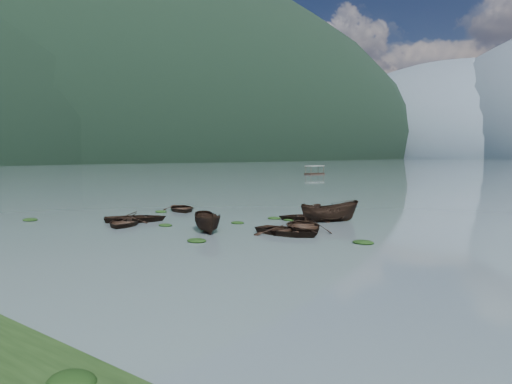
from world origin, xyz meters
The scene contains 20 objects.
ground_plane centered at (0.00, 0.00, 0.00)m, with size 2400.00×2400.00×0.00m, color slate.
left_ridge_far centered at (-480.00, 250.00, 0.00)m, with size 560.00×1400.00×380.00m, color black.
haze_mtn_a centered at (-260.00, 900.00, 0.00)m, with size 520.00×520.00×280.00m, color #475666.
rowboat_0 centered at (-4.34, 3.07, 0.00)m, with size 2.86×4.01×0.83m, color black.
rowboat_1 centered at (-5.39, 4.87, 0.00)m, with size 3.13×4.38×0.91m, color black.
rowboat_2 centered at (2.06, 4.77, 0.00)m, with size 1.47×3.91×1.51m, color black.
rowboat_3 centered at (6.32, 9.08, 0.00)m, with size 3.27×4.57×0.95m, color black.
rowboat_4 centered at (6.63, 7.00, 0.00)m, with size 3.06×4.29×0.89m, color black.
rowboat_6 centered at (-8.01, 11.61, 0.00)m, with size 2.93×4.10×0.85m, color black.
rowboat_7 centered at (3.67, 13.48, 0.00)m, with size 3.01×4.21×0.87m, color black.
rowboat_8 centered at (5.45, 13.78, 0.00)m, with size 1.68×4.47×1.73m, color black.
weed_clump_0 centered at (-11.77, 0.24, 0.00)m, with size 1.22×1.00×0.27m, color black.
weed_clump_1 centered at (-2.02, 4.77, 0.00)m, with size 1.03×0.82×0.23m, color black.
weed_clump_2 centered at (4.17, 1.80, 0.00)m, with size 1.19×0.95×0.26m, color black.
weed_clump_3 centered at (0.94, 8.83, 0.00)m, with size 0.99×0.84×0.22m, color black.
weed_clump_4 centered at (11.53, 7.21, 0.00)m, with size 1.21×0.96×0.25m, color black.
weed_clump_5 centered at (-8.62, 9.87, 0.00)m, with size 1.09×0.88×0.23m, color black.
weed_clump_6 centered at (1.37, 12.49, 0.00)m, with size 1.07×0.89×0.22m, color black.
weed_clump_7 centered at (2.86, 12.43, 0.00)m, with size 1.01×0.81×0.22m, color black.
pontoon_left centered at (-44.95, 89.70, 0.00)m, with size 2.25×5.41×2.07m, color black, non-canonical shape.
Camera 1 is at (24.11, -17.16, 4.78)m, focal length 35.00 mm.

